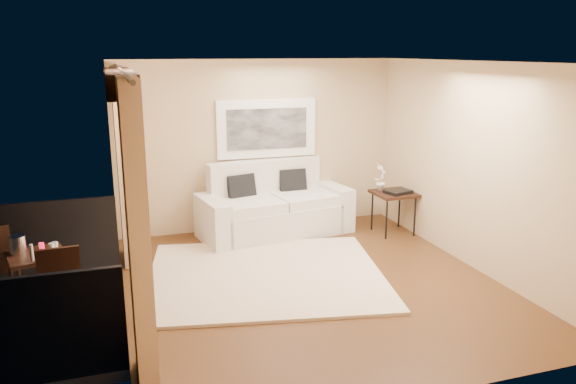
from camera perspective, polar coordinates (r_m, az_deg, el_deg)
floor at (r=7.09m, az=2.41°, el=-9.31°), size 5.00×5.00×0.00m
room_shell at (r=6.10m, az=-16.80°, el=10.73°), size 5.00×6.40×5.00m
balcony at (r=6.72m, az=-25.56°, el=-10.51°), size 1.81×2.60×1.17m
curtains at (r=6.27m, az=-15.85°, el=-0.11°), size 0.16×4.80×2.64m
artwork at (r=8.97m, az=-2.16°, el=6.46°), size 1.62×0.07×0.92m
rug at (r=7.30m, az=-2.25°, el=-8.43°), size 3.39×3.09×0.04m
sofa at (r=8.88m, az=-1.53°, el=-1.68°), size 2.48×1.36×1.13m
side_table at (r=8.96m, az=10.71°, el=-0.36°), size 0.63×0.63×0.67m
tray at (r=8.88m, az=11.13°, el=0.04°), size 0.44×0.37×0.05m
orchid at (r=8.95m, az=9.40°, el=1.54°), size 0.28×0.28×0.45m
bistro_table at (r=6.75m, az=-24.14°, el=-6.42°), size 0.70×0.70×0.68m
balcony_chair_near at (r=6.03m, az=-22.08°, el=-9.11°), size 0.43×0.44×0.94m
ice_bucket at (r=6.78m, az=-25.80°, el=-4.84°), size 0.18×0.18×0.20m
candle at (r=6.85m, az=-23.76°, el=-5.03°), size 0.06×0.06×0.07m
vase at (r=6.50m, az=-24.59°, el=-5.61°), size 0.04×0.04×0.18m
glass_a at (r=6.63m, az=-22.88°, el=-5.32°), size 0.06×0.06×0.12m
glass_b at (r=6.67m, az=-22.57°, el=-5.19°), size 0.06×0.06×0.12m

